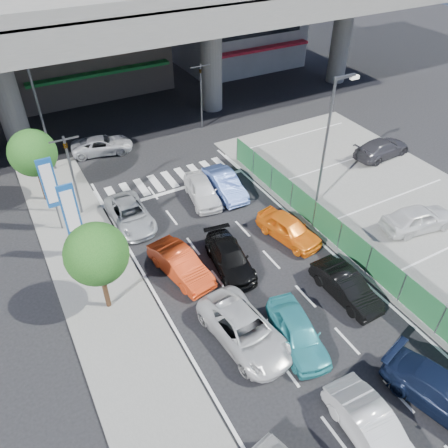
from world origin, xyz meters
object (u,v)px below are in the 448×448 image
tree_far (33,153)px  sedan_white_front_mid (202,190)px  traffic_light_right (201,80)px  kei_truck_front_right (225,184)px  street_lamp_left (41,105)px  sedan_white_mid_left (245,330)px  crossing_wagon_silver (102,145)px  parked_sedan_dgrey (382,148)px  tree_near (97,254)px  taxi_orange_left (180,264)px  signboard_far (50,186)px  hatch_white_back_mid (373,430)px  hatch_black_mid_right (346,286)px  sedan_black_mid (230,258)px  traffic_cone (330,228)px  street_lamp_right (330,133)px  minivan_navy_back (445,395)px  wagon_silver_front_left (130,215)px  taxi_teal_mid (298,332)px  signboard_near (71,213)px  traffic_light_left (68,157)px  taxi_orange_right (289,229)px

tree_far → sedan_white_front_mid: (8.69, -4.70, -2.70)m
traffic_light_right → kei_truck_front_right: 10.25m
street_lamp_left → sedan_white_mid_left: street_lamp_left is taller
crossing_wagon_silver → parked_sedan_dgrey: bearing=-108.0°
tree_near → taxi_orange_left: tree_near is taller
signboard_far → hatch_white_back_mid: signboard_far is taller
hatch_black_mid_right → sedan_black_mid: bearing=129.3°
traffic_cone → signboard_far: bearing=149.7°
sedan_black_mid → traffic_light_right: bearing=76.6°
street_lamp_right → hatch_black_mid_right: (-3.90, -6.88, -4.12)m
street_lamp_right → crossing_wagon_silver: (-10.01, 12.84, -4.16)m
hatch_white_back_mid → traffic_light_right: bearing=79.2°
street_lamp_left → tree_near: (-0.67, -14.00, -1.38)m
minivan_navy_back → kei_truck_front_right: size_ratio=1.14×
street_lamp_left → sedan_white_mid_left: (3.98, -18.76, -4.08)m
tree_near → wagon_silver_front_left: bearing=61.1°
hatch_white_back_mid → taxi_orange_left: 11.33m
sedan_white_mid_left → parked_sedan_dgrey: parked_sedan_dgrey is taller
minivan_navy_back → taxi_teal_mid: same height
signboard_far → taxi_teal_mid: size_ratio=1.16×
tree_near → crossing_wagon_silver: tree_near is taller
sedan_black_mid → parked_sedan_dgrey: bearing=25.3°
signboard_far → taxi_teal_mid: bearing=-60.9°
sedan_black_mid → taxi_orange_left: bearing=172.0°
hatch_white_back_mid → street_lamp_left: bearing=105.6°
signboard_near → kei_truck_front_right: signboard_near is taller
taxi_orange_left → tree_far: bearing=103.9°
signboard_far → taxi_orange_left: size_ratio=1.12×
hatch_black_mid_right → wagon_silver_front_left: size_ratio=0.88×
signboard_near → wagon_silver_front_left: bearing=26.6°
minivan_navy_back → tree_far: bearing=101.1°
traffic_light_right → minivan_navy_back: (-2.77, -26.01, -3.25)m
hatch_black_mid_right → wagon_silver_front_left: (-7.15, 10.53, -0.03)m
hatch_black_mid_right → crossing_wagon_silver: hatch_black_mid_right is taller
parked_sedan_dgrey → taxi_teal_mid: bearing=119.9°
street_lamp_left → hatch_white_back_mid: size_ratio=1.91×
traffic_light_left → hatch_black_mid_right: 16.32m
sedan_white_front_mid → kei_truck_front_right: 1.60m
sedan_white_front_mid → street_lamp_left: bearing=141.1°
taxi_teal_mid → kei_truck_front_right: same height
tree_far → crossing_wagon_silver: 7.15m
taxi_orange_left → taxi_orange_right: same height
signboard_near → taxi_teal_mid: 12.28m
tree_near → taxi_orange_right: size_ratio=1.19×
traffic_light_left → sedan_white_mid_left: size_ratio=1.05×
hatch_black_mid_right → signboard_far: bearing=131.1°
parked_sedan_dgrey → traffic_cone: parked_sedan_dgrey is taller
sedan_white_front_mid → kei_truck_front_right: bearing=8.1°
minivan_navy_back → taxi_teal_mid: size_ratio=1.17×
street_lamp_right → traffic_cone: bearing=-117.7°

